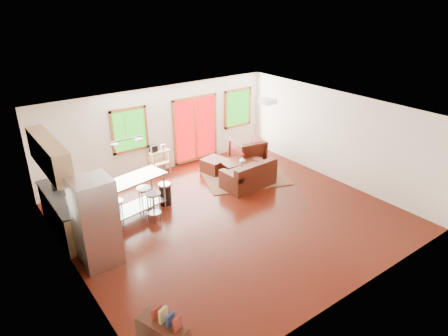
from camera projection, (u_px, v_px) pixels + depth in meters
floor at (231, 216)px, 9.90m from camera, size 7.50×7.00×0.02m
ceiling at (232, 114)px, 8.83m from camera, size 7.50×7.00×0.02m
back_wall at (161, 130)px, 11.94m from camera, size 7.50×0.02×2.60m
left_wall at (69, 218)px, 7.33m from camera, size 0.02×7.00×2.60m
right_wall at (336, 136)px, 11.40m from camera, size 0.02×7.00×2.60m
front_wall at (356, 236)px, 6.78m from camera, size 7.50×0.02×2.60m
window_left at (130, 130)px, 11.29m from camera, size 1.10×0.05×1.30m
french_doors at (196, 129)px, 12.64m from camera, size 1.60×0.05×2.10m
window_right at (238, 108)px, 13.39m from camera, size 1.10×0.05×1.30m
rug at (244, 176)px, 11.97m from camera, size 2.89×2.56×0.02m
loveseat at (249, 177)px, 11.26m from camera, size 1.51×0.90×0.79m
coffee_table at (239, 162)px, 12.02m from camera, size 1.18×0.80×0.44m
armchair at (247, 150)px, 12.65m from camera, size 1.07×1.02×0.96m
ottoman at (214, 166)px, 12.20m from camera, size 0.76×0.76×0.43m
vase at (242, 159)px, 11.86m from camera, size 0.26×0.26×0.33m
book at (255, 155)px, 12.08m from camera, size 0.23×0.12×0.32m
cabinets at (61, 196)px, 8.88m from camera, size 0.64×2.24×2.30m
refrigerator at (96, 222)px, 7.88m from camera, size 0.78×0.74×1.88m
island at (133, 191)px, 9.54m from camera, size 1.76×0.97×1.05m
cup at (151, 172)px, 9.87m from camera, size 0.15×0.14×0.12m
bar_stool_a at (117, 207)px, 9.31m from camera, size 0.35×0.35×0.67m
bar_stool_b at (144, 195)px, 9.68m from camera, size 0.39×0.39×0.78m
bar_stool_c at (153, 200)px, 9.48m from camera, size 0.44×0.44×0.76m
trash_can at (165, 194)px, 10.34m from camera, size 0.42×0.42×0.59m
kitchen_cart at (158, 154)px, 11.92m from camera, size 0.64×0.42×0.95m
ceiling_flush at (268, 101)px, 10.17m from camera, size 0.35×0.35×0.12m
pendant_light at (127, 143)px, 9.20m from camera, size 0.80×0.18×0.79m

